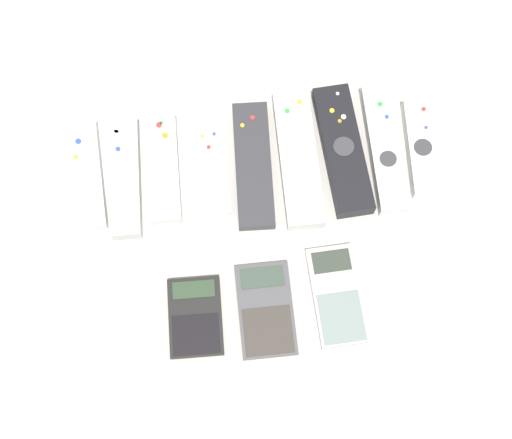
# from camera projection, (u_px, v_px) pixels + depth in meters

# --- Properties ---
(ground_plane) EXTENTS (3.00, 3.00, 0.00)m
(ground_plane) POSITION_uv_depth(u_px,v_px,m) (259.00, 246.00, 1.05)
(ground_plane) COLOR beige
(remote_0) EXTENTS (0.07, 0.17, 0.02)m
(remote_0) POSITION_uv_depth(u_px,v_px,m) (82.00, 177.00, 1.08)
(remote_0) COLOR silver
(remote_0) RESTS_ON ground_plane
(remote_1) EXTENTS (0.05, 0.19, 0.03)m
(remote_1) POSITION_uv_depth(u_px,v_px,m) (125.00, 178.00, 1.07)
(remote_1) COLOR #B7B7BC
(remote_1) RESTS_ON ground_plane
(remote_2) EXTENTS (0.05, 0.17, 0.03)m
(remote_2) POSITION_uv_depth(u_px,v_px,m) (164.00, 169.00, 1.08)
(remote_2) COLOR silver
(remote_2) RESTS_ON ground_plane
(remote_3) EXTENTS (0.06, 0.16, 0.02)m
(remote_3) POSITION_uv_depth(u_px,v_px,m) (207.00, 167.00, 1.08)
(remote_3) COLOR white
(remote_3) RESTS_ON ground_plane
(remote_4) EXTENTS (0.06, 0.20, 0.02)m
(remote_4) POSITION_uv_depth(u_px,v_px,m) (253.00, 165.00, 1.08)
(remote_4) COLOR #333338
(remote_4) RESTS_ON ground_plane
(remote_5) EXTENTS (0.06, 0.22, 0.03)m
(remote_5) POSITION_uv_depth(u_px,v_px,m) (298.00, 159.00, 1.08)
(remote_5) COLOR silver
(remote_5) RESTS_ON ground_plane
(remote_6) EXTENTS (0.07, 0.21, 0.03)m
(remote_6) POSITION_uv_depth(u_px,v_px,m) (343.00, 150.00, 1.09)
(remote_6) COLOR black
(remote_6) RESTS_ON ground_plane
(remote_7) EXTENTS (0.05, 0.21, 0.03)m
(remote_7) POSITION_uv_depth(u_px,v_px,m) (384.00, 149.00, 1.09)
(remote_7) COLOR silver
(remote_7) RESTS_ON ground_plane
(remote_8) EXTENTS (0.05, 0.16, 0.03)m
(remote_8) POSITION_uv_depth(u_px,v_px,m) (421.00, 148.00, 1.09)
(remote_8) COLOR silver
(remote_8) RESTS_ON ground_plane
(calculator_0) EXTENTS (0.08, 0.12, 0.01)m
(calculator_0) POSITION_uv_depth(u_px,v_px,m) (195.00, 317.00, 1.01)
(calculator_0) COLOR black
(calculator_0) RESTS_ON ground_plane
(calculator_1) EXTENTS (0.08, 0.14, 0.01)m
(calculator_1) POSITION_uv_depth(u_px,v_px,m) (268.00, 309.00, 1.02)
(calculator_1) COLOR #4C4C51
(calculator_1) RESTS_ON ground_plane
(calculator_2) EXTENTS (0.07, 0.15, 0.02)m
(calculator_2) POSITION_uv_depth(u_px,v_px,m) (337.00, 295.00, 1.02)
(calculator_2) COLOR #B2B2B7
(calculator_2) RESTS_ON ground_plane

